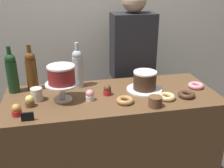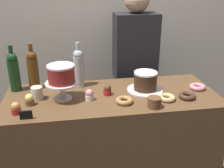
{
  "view_description": "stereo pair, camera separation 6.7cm",
  "coord_description": "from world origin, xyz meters",
  "px_view_note": "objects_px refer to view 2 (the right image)",
  "views": [
    {
      "loc": [
        -0.34,
        -1.61,
        1.69
      ],
      "look_at": [
        0.0,
        0.0,
        1.01
      ],
      "focal_mm": 42.68,
      "sensor_mm": 36.0,
      "label": 1
    },
    {
      "loc": [
        -0.27,
        -1.62,
        1.69
      ],
      "look_at": [
        0.0,
        0.0,
        1.01
      ],
      "focal_mm": 42.68,
      "sensor_mm": 36.0,
      "label": 2
    }
  ],
  "objects_px": {
    "barista_figure": "(134,78)",
    "coffee_cup_ceramic": "(37,93)",
    "chocolate_round_cake": "(145,81)",
    "cupcake_caramel": "(16,108)",
    "wine_bottle_green": "(14,71)",
    "donut_maple": "(124,101)",
    "cupcake_lemon": "(30,100)",
    "donut_pink": "(197,87)",
    "white_layer_cake": "(61,74)",
    "donut_glazed": "(167,98)",
    "wine_bottle_clear": "(79,67)",
    "wine_bottle_amber": "(33,69)",
    "cupcake_strawberry": "(89,95)",
    "donut_chocolate": "(187,96)",
    "cake_stand_pedestal": "(62,88)",
    "cupcake_chocolate": "(107,90)",
    "cookie_stack": "(154,102)",
    "price_sign_chalkboard": "(26,115)"
  },
  "relations": [
    {
      "from": "cupcake_lemon",
      "to": "donut_pink",
      "type": "relative_size",
      "value": 0.66
    },
    {
      "from": "donut_chocolate",
      "to": "barista_figure",
      "type": "height_order",
      "value": "barista_figure"
    },
    {
      "from": "wine_bottle_green",
      "to": "donut_maple",
      "type": "xyz_separation_m",
      "value": [
        0.71,
        -0.32,
        -0.13
      ]
    },
    {
      "from": "cupcake_caramel",
      "to": "cupcake_chocolate",
      "type": "bearing_deg",
      "value": 17.4
    },
    {
      "from": "wine_bottle_green",
      "to": "cookie_stack",
      "type": "height_order",
      "value": "wine_bottle_green"
    },
    {
      "from": "donut_chocolate",
      "to": "price_sign_chalkboard",
      "type": "relative_size",
      "value": 1.6
    },
    {
      "from": "cake_stand_pedestal",
      "to": "cupcake_strawberry",
      "type": "xyz_separation_m",
      "value": [
        0.17,
        -0.04,
        -0.05
      ]
    },
    {
      "from": "donut_pink",
      "to": "barista_figure",
      "type": "height_order",
      "value": "barista_figure"
    },
    {
      "from": "donut_maple",
      "to": "barista_figure",
      "type": "distance_m",
      "value": 0.7
    },
    {
      "from": "white_layer_cake",
      "to": "donut_glazed",
      "type": "relative_size",
      "value": 1.55
    },
    {
      "from": "cupcake_lemon",
      "to": "price_sign_chalkboard",
      "type": "distance_m",
      "value": 0.18
    },
    {
      "from": "wine_bottle_green",
      "to": "donut_maple",
      "type": "relative_size",
      "value": 2.91
    },
    {
      "from": "donut_maple",
      "to": "donut_glazed",
      "type": "relative_size",
      "value": 1.0
    },
    {
      "from": "cupcake_chocolate",
      "to": "barista_figure",
      "type": "xyz_separation_m",
      "value": [
        0.32,
        0.51,
        -0.13
      ]
    },
    {
      "from": "wine_bottle_clear",
      "to": "donut_glazed",
      "type": "height_order",
      "value": "wine_bottle_clear"
    },
    {
      "from": "price_sign_chalkboard",
      "to": "cupcake_strawberry",
      "type": "bearing_deg",
      "value": 26.91
    },
    {
      "from": "coffee_cup_ceramic",
      "to": "cupcake_strawberry",
      "type": "bearing_deg",
      "value": -11.7
    },
    {
      "from": "chocolate_round_cake",
      "to": "cupcake_caramel",
      "type": "relative_size",
      "value": 2.19
    },
    {
      "from": "wine_bottle_amber",
      "to": "cupcake_chocolate",
      "type": "xyz_separation_m",
      "value": [
        0.5,
        -0.2,
        -0.11
      ]
    },
    {
      "from": "cupcake_strawberry",
      "to": "donut_chocolate",
      "type": "bearing_deg",
      "value": -7.09
    },
    {
      "from": "donut_chocolate",
      "to": "coffee_cup_ceramic",
      "type": "xyz_separation_m",
      "value": [
        -0.98,
        0.15,
        0.03
      ]
    },
    {
      "from": "barista_figure",
      "to": "chocolate_round_cake",
      "type": "bearing_deg",
      "value": -95.43
    },
    {
      "from": "wine_bottle_amber",
      "to": "cupcake_strawberry",
      "type": "xyz_separation_m",
      "value": [
        0.37,
        -0.27,
        -0.11
      ]
    },
    {
      "from": "cupcake_lemon",
      "to": "donut_pink",
      "type": "distance_m",
      "value": 1.15
    },
    {
      "from": "coffee_cup_ceramic",
      "to": "barista_figure",
      "type": "distance_m",
      "value": 0.94
    },
    {
      "from": "wine_bottle_clear",
      "to": "cupcake_caramel",
      "type": "bearing_deg",
      "value": -136.7
    },
    {
      "from": "wine_bottle_amber",
      "to": "wine_bottle_green",
      "type": "bearing_deg",
      "value": -170.29
    },
    {
      "from": "cupcake_strawberry",
      "to": "donut_chocolate",
      "type": "xyz_separation_m",
      "value": [
        0.64,
        -0.08,
        -0.02
      ]
    },
    {
      "from": "cake_stand_pedestal",
      "to": "donut_pink",
      "type": "xyz_separation_m",
      "value": [
        0.95,
        0.02,
        -0.07
      ]
    },
    {
      "from": "wine_bottle_green",
      "to": "wine_bottle_amber",
      "type": "relative_size",
      "value": 1.0
    },
    {
      "from": "wine_bottle_green",
      "to": "cupcake_lemon",
      "type": "xyz_separation_m",
      "value": [
        0.12,
        -0.25,
        -0.11
      ]
    },
    {
      "from": "wine_bottle_green",
      "to": "donut_glazed",
      "type": "height_order",
      "value": "wine_bottle_green"
    },
    {
      "from": "barista_figure",
      "to": "wine_bottle_amber",
      "type": "bearing_deg",
      "value": -159.47
    },
    {
      "from": "price_sign_chalkboard",
      "to": "barista_figure",
      "type": "distance_m",
      "value": 1.13
    },
    {
      "from": "cupcake_caramel",
      "to": "barista_figure",
      "type": "xyz_separation_m",
      "value": [
        0.89,
        0.69,
        -0.13
      ]
    },
    {
      "from": "price_sign_chalkboard",
      "to": "cupcake_chocolate",
      "type": "bearing_deg",
      "value": 26.68
    },
    {
      "from": "wine_bottle_green",
      "to": "cupcake_chocolate",
      "type": "distance_m",
      "value": 0.66
    },
    {
      "from": "cake_stand_pedestal",
      "to": "cookie_stack",
      "type": "height_order",
      "value": "cake_stand_pedestal"
    },
    {
      "from": "wine_bottle_amber",
      "to": "donut_maple",
      "type": "height_order",
      "value": "wine_bottle_amber"
    },
    {
      "from": "coffee_cup_ceramic",
      "to": "barista_figure",
      "type": "xyz_separation_m",
      "value": [
        0.78,
        0.5,
        -0.13
      ]
    },
    {
      "from": "cupcake_caramel",
      "to": "cupcake_chocolate",
      "type": "distance_m",
      "value": 0.59
    },
    {
      "from": "donut_glazed",
      "to": "cookie_stack",
      "type": "relative_size",
      "value": 1.33
    },
    {
      "from": "barista_figure",
      "to": "cake_stand_pedestal",
      "type": "bearing_deg",
      "value": -139.17
    },
    {
      "from": "barista_figure",
      "to": "coffee_cup_ceramic",
      "type": "bearing_deg",
      "value": -147.29
    },
    {
      "from": "cake_stand_pedestal",
      "to": "white_layer_cake",
      "type": "height_order",
      "value": "white_layer_cake"
    },
    {
      "from": "cupcake_caramel",
      "to": "cookie_stack",
      "type": "height_order",
      "value": "cupcake_caramel"
    },
    {
      "from": "wine_bottle_amber",
      "to": "coffee_cup_ceramic",
      "type": "height_order",
      "value": "wine_bottle_amber"
    },
    {
      "from": "donut_glazed",
      "to": "white_layer_cake",
      "type": "bearing_deg",
      "value": 169.56
    },
    {
      "from": "donut_glazed",
      "to": "price_sign_chalkboard",
      "type": "xyz_separation_m",
      "value": [
        -0.87,
        -0.11,
        0.01
      ]
    },
    {
      "from": "cupcake_chocolate",
      "to": "coffee_cup_ceramic",
      "type": "xyz_separation_m",
      "value": [
        -0.46,
        0.01,
        0.01
      ]
    }
  ]
}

